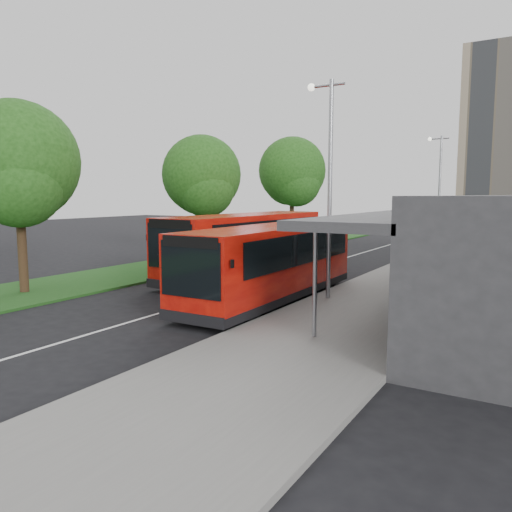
{
  "coord_description": "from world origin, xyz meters",
  "views": [
    {
      "loc": [
        11.41,
        -15.29,
        4.02
      ],
      "look_at": [
        0.84,
        2.3,
        1.5
      ],
      "focal_mm": 35.0,
      "sensor_mm": 36.0,
      "label": 1
    }
  ],
  "objects_px": {
    "tree_far": "(292,175)",
    "bollard": "(434,246)",
    "tree_mid": "(202,180)",
    "lamp_post_near": "(328,176)",
    "tree_near": "(19,170)",
    "lamp_post_far": "(438,185)",
    "litter_bin": "(400,266)",
    "bus_second": "(246,245)",
    "car_far": "(425,224)",
    "car_near": "(450,229)",
    "bus_main": "(272,263)"
  },
  "relations": [
    {
      "from": "bus_main",
      "to": "bollard",
      "type": "relative_size",
      "value": 9.93
    },
    {
      "from": "lamp_post_far",
      "to": "bus_main",
      "type": "relative_size",
      "value": 0.79
    },
    {
      "from": "tree_far",
      "to": "lamp_post_far",
      "type": "distance_m",
      "value": 11.2
    },
    {
      "from": "tree_near",
      "to": "bus_second",
      "type": "height_order",
      "value": "tree_near"
    },
    {
      "from": "bus_second",
      "to": "bollard",
      "type": "xyz_separation_m",
      "value": [
        6.12,
        13.48,
        -0.92
      ]
    },
    {
      "from": "litter_bin",
      "to": "car_far",
      "type": "distance_m",
      "value": 36.22
    },
    {
      "from": "tree_mid",
      "to": "car_near",
      "type": "relative_size",
      "value": 2.12
    },
    {
      "from": "bus_second",
      "to": "bollard",
      "type": "distance_m",
      "value": 14.83
    },
    {
      "from": "bus_second",
      "to": "bollard",
      "type": "bearing_deg",
      "value": 67.27
    },
    {
      "from": "tree_far",
      "to": "bus_main",
      "type": "distance_m",
      "value": 22.43
    },
    {
      "from": "lamp_post_near",
      "to": "bollard",
      "type": "bearing_deg",
      "value": 88.2
    },
    {
      "from": "tree_far",
      "to": "car_near",
      "type": "xyz_separation_m",
      "value": [
        9.4,
        16.21,
        -4.98
      ]
    },
    {
      "from": "tree_far",
      "to": "bus_main",
      "type": "relative_size",
      "value": 0.85
    },
    {
      "from": "car_near",
      "to": "tree_mid",
      "type": "bearing_deg",
      "value": -102.21
    },
    {
      "from": "tree_far",
      "to": "tree_near",
      "type": "bearing_deg",
      "value": -90.0
    },
    {
      "from": "lamp_post_far",
      "to": "bus_second",
      "type": "height_order",
      "value": "lamp_post_far"
    },
    {
      "from": "bollard",
      "to": "car_near",
      "type": "distance_m",
      "value": 18.73
    },
    {
      "from": "tree_near",
      "to": "bollard",
      "type": "height_order",
      "value": "tree_near"
    },
    {
      "from": "bollard",
      "to": "bus_second",
      "type": "bearing_deg",
      "value": -114.42
    },
    {
      "from": "tree_far",
      "to": "bollard",
      "type": "height_order",
      "value": "tree_far"
    },
    {
      "from": "bollard",
      "to": "tree_near",
      "type": "bearing_deg",
      "value": -118.32
    },
    {
      "from": "lamp_post_near",
      "to": "bollard",
      "type": "height_order",
      "value": "lamp_post_near"
    },
    {
      "from": "bus_second",
      "to": "litter_bin",
      "type": "xyz_separation_m",
      "value": [
        6.58,
        3.54,
        -0.97
      ]
    },
    {
      "from": "tree_near",
      "to": "litter_bin",
      "type": "height_order",
      "value": "tree_near"
    },
    {
      "from": "litter_bin",
      "to": "bollard",
      "type": "relative_size",
      "value": 0.9
    },
    {
      "from": "car_far",
      "to": "bollard",
      "type": "bearing_deg",
      "value": -89.52
    },
    {
      "from": "tree_near",
      "to": "lamp_post_far",
      "type": "distance_m",
      "value": 27.32
    },
    {
      "from": "litter_bin",
      "to": "bus_second",
      "type": "bearing_deg",
      "value": -151.74
    },
    {
      "from": "bus_main",
      "to": "car_far",
      "type": "distance_m",
      "value": 43.46
    },
    {
      "from": "tree_near",
      "to": "tree_mid",
      "type": "height_order",
      "value": "tree_near"
    },
    {
      "from": "lamp_post_near",
      "to": "lamp_post_far",
      "type": "relative_size",
      "value": 1.0
    },
    {
      "from": "bus_second",
      "to": "litter_bin",
      "type": "height_order",
      "value": "bus_second"
    },
    {
      "from": "tree_near",
      "to": "car_far",
      "type": "distance_m",
      "value": 47.81
    },
    {
      "from": "tree_mid",
      "to": "car_near",
      "type": "distance_m",
      "value": 30.05
    },
    {
      "from": "tree_far",
      "to": "bollard",
      "type": "distance_m",
      "value": 12.88
    },
    {
      "from": "tree_mid",
      "to": "lamp_post_near",
      "type": "bearing_deg",
      "value": -32.36
    },
    {
      "from": "bollard",
      "to": "tree_far",
      "type": "bearing_deg",
      "value": 168.46
    },
    {
      "from": "bus_main",
      "to": "bus_second",
      "type": "xyz_separation_m",
      "value": [
        -3.77,
        4.14,
        0.12
      ]
    },
    {
      "from": "lamp_post_far",
      "to": "car_far",
      "type": "distance_m",
      "value": 23.41
    },
    {
      "from": "lamp_post_far",
      "to": "bollard",
      "type": "bearing_deg",
      "value": -81.03
    },
    {
      "from": "tree_near",
      "to": "tree_far",
      "type": "bearing_deg",
      "value": 90.0
    },
    {
      "from": "lamp_post_near",
      "to": "bus_main",
      "type": "bearing_deg",
      "value": -152.71
    },
    {
      "from": "litter_bin",
      "to": "bollard",
      "type": "xyz_separation_m",
      "value": [
        -0.46,
        9.94,
        0.05
      ]
    },
    {
      "from": "tree_far",
      "to": "car_near",
      "type": "height_order",
      "value": "tree_far"
    },
    {
      "from": "tree_near",
      "to": "bollard",
      "type": "xyz_separation_m",
      "value": [
        11.65,
        21.62,
        -4.34
      ]
    },
    {
      "from": "bollard",
      "to": "car_near",
      "type": "height_order",
      "value": "car_near"
    },
    {
      "from": "tree_near",
      "to": "litter_bin",
      "type": "distance_m",
      "value": 17.4
    },
    {
      "from": "tree_mid",
      "to": "litter_bin",
      "type": "relative_size",
      "value": 8.24
    },
    {
      "from": "tree_far",
      "to": "car_far",
      "type": "height_order",
      "value": "tree_far"
    },
    {
      "from": "lamp_post_near",
      "to": "tree_near",
      "type": "bearing_deg",
      "value": -156.03
    }
  ]
}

